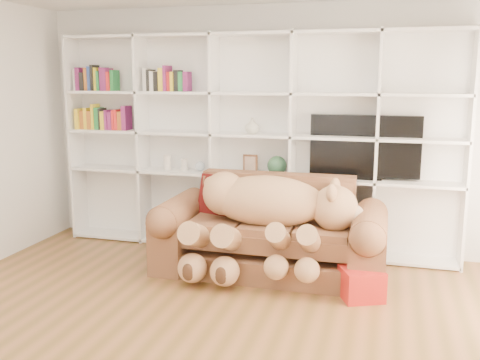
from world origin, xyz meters
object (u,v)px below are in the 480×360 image
(teddy_bear, at_px, (266,212))
(sofa, at_px, (271,237))
(tv, at_px, (365,147))
(gift_box, at_px, (361,284))

(teddy_bear, bearing_deg, sofa, 95.77)
(tv, bearing_deg, sofa, -141.02)
(sofa, bearing_deg, teddy_bear, -92.32)
(sofa, xyz_separation_m, tv, (0.85, 0.69, 0.84))
(sofa, bearing_deg, tv, 38.98)
(teddy_bear, distance_m, tv, 1.34)
(gift_box, relative_size, tv, 0.30)
(teddy_bear, height_order, gift_box, teddy_bear)
(sofa, distance_m, teddy_bear, 0.35)
(gift_box, distance_m, tv, 1.56)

